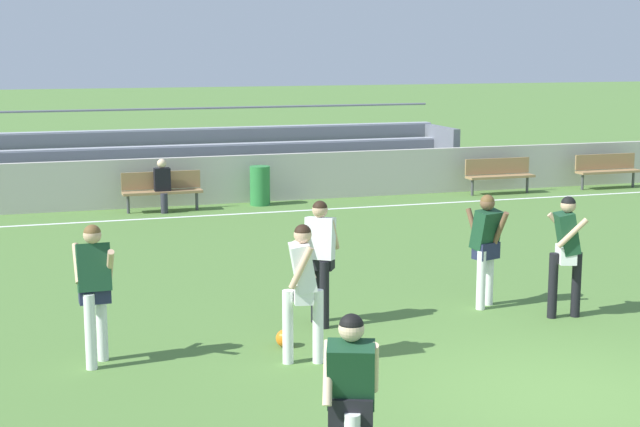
% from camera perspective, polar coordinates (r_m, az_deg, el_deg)
% --- Properties ---
extents(ground_plane, '(160.00, 160.00, 0.00)m').
position_cam_1_polar(ground_plane, '(10.71, 14.39, -10.58)').
color(ground_plane, '#517A38').
extents(field_line_sideline, '(44.00, 0.12, 0.01)m').
position_cam_1_polar(field_line_sideline, '(21.56, -2.83, 0.09)').
color(field_line_sideline, white).
rests_on(field_line_sideline, ground).
extents(sideline_wall, '(48.00, 0.16, 1.14)m').
position_cam_1_polar(sideline_wall, '(22.99, -3.86, 2.13)').
color(sideline_wall, '#BCB7AD').
rests_on(sideline_wall, ground).
extents(bleacher_stand, '(17.71, 2.41, 2.10)m').
position_cam_1_polar(bleacher_stand, '(24.48, -11.80, 3.11)').
color(bleacher_stand, '#9EA3AD').
rests_on(bleacher_stand, ground).
extents(bench_far_right, '(1.80, 0.40, 0.90)m').
position_cam_1_polar(bench_far_right, '(26.27, 16.87, 2.65)').
color(bench_far_right, '#99754C').
rests_on(bench_far_right, ground).
extents(bench_centre_sideline, '(1.80, 0.40, 0.90)m').
position_cam_1_polar(bench_centre_sideline, '(24.61, 10.71, 2.44)').
color(bench_centre_sideline, '#99754C').
rests_on(bench_centre_sideline, ground).
extents(bench_near_bin, '(1.80, 0.40, 0.90)m').
position_cam_1_polar(bench_near_bin, '(21.89, -9.48, 1.55)').
color(bench_near_bin, '#99754C').
rests_on(bench_near_bin, ground).
extents(trash_bin, '(0.48, 0.48, 0.93)m').
position_cam_1_polar(trash_bin, '(22.48, -3.63, 1.68)').
color(trash_bin, '#2D7F3D').
rests_on(trash_bin, ground).
extents(spectator_seated, '(0.36, 0.42, 1.21)m').
position_cam_1_polar(spectator_seated, '(21.75, -9.45, 1.92)').
color(spectator_seated, '#2D2D38').
rests_on(spectator_seated, ground).
extents(player_white_challenging, '(0.48, 0.52, 1.68)m').
position_cam_1_polar(player_white_challenging, '(11.12, -1.04, -4.09)').
color(player_white_challenging, white).
rests_on(player_white_challenging, ground).
extents(player_white_dropping_back, '(0.67, 0.44, 1.70)m').
position_cam_1_polar(player_white_dropping_back, '(12.64, -0.00, -2.29)').
color(player_white_dropping_back, black).
rests_on(player_white_dropping_back, ground).
extents(player_dark_wide_left, '(0.57, 0.47, 1.62)m').
position_cam_1_polar(player_dark_wide_left, '(7.77, 1.87, -10.74)').
color(player_dark_wide_left, white).
rests_on(player_dark_wide_left, ground).
extents(player_dark_on_ball, '(0.52, 0.61, 1.70)m').
position_cam_1_polar(player_dark_on_ball, '(13.44, 14.59, -1.88)').
color(player_dark_on_ball, black).
rests_on(player_dark_on_ball, ground).
extents(player_dark_pressing_high, '(0.44, 0.61, 1.69)m').
position_cam_1_polar(player_dark_pressing_high, '(11.37, -13.42, -4.02)').
color(player_dark_pressing_high, white).
rests_on(player_dark_pressing_high, ground).
extents(player_dark_trailing_run, '(0.46, 0.57, 1.64)m').
position_cam_1_polar(player_dark_trailing_run, '(13.73, 9.96, -1.63)').
color(player_dark_trailing_run, white).
rests_on(player_dark_trailing_run, ground).
extents(soccer_ball, '(0.22, 0.22, 0.22)m').
position_cam_1_polar(soccer_ball, '(11.96, -2.15, -7.51)').
color(soccer_ball, orange).
rests_on(soccer_ball, ground).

